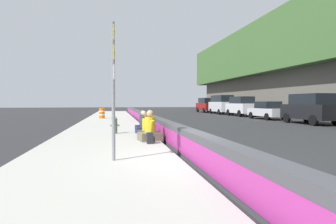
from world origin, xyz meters
TOP-DOWN VIEW (x-y plane):
  - ground_plane at (0.00, 0.00)m, footprint 160.00×160.00m
  - sidewalk_strip at (0.00, 2.65)m, footprint 80.00×4.40m
  - jersey_barrier at (0.00, 0.00)m, footprint 76.00×0.45m
  - route_sign_post at (0.10, 2.23)m, footprint 0.44×0.09m
  - fire_hydrant at (6.53, 2.21)m, footprint 0.26×0.46m
  - seated_person_foreground at (3.69, 0.83)m, footprint 0.88×0.98m
  - seated_person_middle at (4.94, 0.85)m, footprint 0.68×0.79m
  - seated_person_rear at (6.42, 0.80)m, footprint 0.74×0.84m
  - seated_person_far at (7.56, 0.74)m, footprint 0.71×0.82m
  - backpack at (2.93, 0.92)m, footprint 0.32×0.28m
  - construction_barrel at (19.45, 3.39)m, footprint 0.54×0.54m
  - parked_car_third at (11.60, -12.30)m, footprint 4.82×2.10m
  - parked_car_fourth at (17.46, -12.13)m, footprint 4.55×2.04m
  - parked_car_midline at (23.59, -12.33)m, footprint 4.83×2.12m
  - parked_car_far at (29.24, -12.10)m, footprint 5.11×2.12m
  - parked_car_farther at (35.64, -12.05)m, footprint 4.86×2.18m

SIDE VIEW (x-z plane):
  - ground_plane at x=0.00m, z-range 0.00..0.00m
  - sidewalk_strip at x=0.00m, z-range 0.00..0.14m
  - backpack at x=2.93m, z-range 0.13..0.53m
  - jersey_barrier at x=0.00m, z-range 0.00..0.85m
  - seated_person_middle at x=4.94m, z-range -0.05..0.99m
  - seated_person_rear at x=6.42m, z-range -0.06..1.02m
  - seated_person_far at x=7.56m, z-range -0.06..1.02m
  - seated_person_foreground at x=3.69m, z-range -0.09..1.12m
  - fire_hydrant at x=6.53m, z-range 0.15..1.03m
  - construction_barrel at x=19.45m, z-range 0.14..1.09m
  - parked_car_fourth at x=17.46m, z-range 0.01..1.72m
  - parked_car_third at x=11.60m, z-range 0.04..2.32m
  - parked_car_midline at x=23.59m, z-range 0.04..2.32m
  - parked_car_farther at x=35.64m, z-range 0.04..2.32m
  - parked_car_far at x=29.24m, z-range 0.07..2.63m
  - route_sign_post at x=0.10m, z-range 0.43..4.03m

